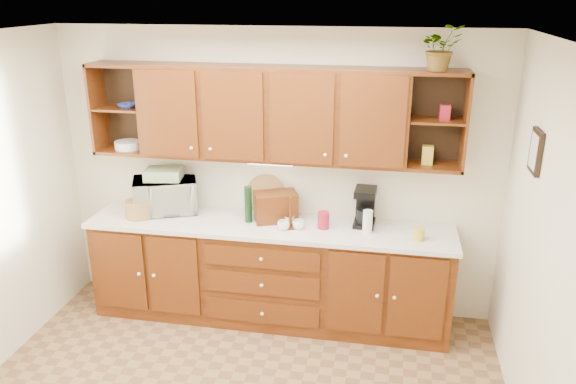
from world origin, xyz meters
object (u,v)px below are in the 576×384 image
at_px(coffee_maker, 365,207).
at_px(potted_plant, 441,48).
at_px(microwave, 165,195).
at_px(bread_box, 276,207).

xyz_separation_m(coffee_maker, potted_plant, (0.51, -0.06, 1.36)).
height_order(microwave, potted_plant, potted_plant).
height_order(microwave, bread_box, microwave).
relative_size(microwave, coffee_maker, 1.67).
bearing_deg(potted_plant, coffee_maker, 172.98).
bearing_deg(bread_box, coffee_maker, -18.13).
bearing_deg(microwave, bread_box, -23.99).
bearing_deg(microwave, potted_plant, -23.27).
distance_m(microwave, bread_box, 1.05).
height_order(bread_box, coffee_maker, coffee_maker).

